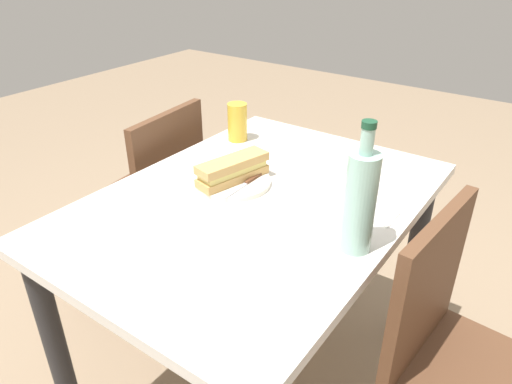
{
  "coord_description": "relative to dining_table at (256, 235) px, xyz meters",
  "views": [
    {
      "loc": [
        0.94,
        0.67,
        1.42
      ],
      "look_at": [
        0.0,
        0.0,
        0.78
      ],
      "focal_mm": 33.14,
      "sensor_mm": 36.0,
      "label": 1
    }
  ],
  "objects": [
    {
      "name": "knife_near",
      "position": [
        -0.03,
        -0.06,
        0.14
      ],
      "size": [
        0.18,
        0.01,
        0.01
      ],
      "color": "silver",
      "rests_on": "plate_near"
    },
    {
      "name": "dining_table",
      "position": [
        0.0,
        0.0,
        0.0
      ],
      "size": [
        1.11,
        0.8,
        0.76
      ],
      "color": "silver",
      "rests_on": "ground"
    },
    {
      "name": "water_bottle",
      "position": [
        0.06,
        0.33,
        0.25
      ],
      "size": [
        0.07,
        0.07,
        0.32
      ],
      "color": "#99C6B7",
      "rests_on": "dining_table"
    },
    {
      "name": "paper_napkin",
      "position": [
        -0.14,
        0.29,
        0.13
      ],
      "size": [
        0.14,
        0.14,
        0.0
      ],
      "primitive_type": "cube",
      "rotation": [
        0.0,
        0.0,
        0.01
      ],
      "color": "white",
      "rests_on": "dining_table"
    },
    {
      "name": "chair_far",
      "position": [
        -0.01,
        0.6,
        -0.14
      ],
      "size": [
        0.43,
        0.43,
        0.87
      ],
      "color": "brown",
      "rests_on": "ground"
    },
    {
      "name": "baguette_sandwich_near",
      "position": [
        -0.03,
        -0.1,
        0.17
      ],
      "size": [
        0.24,
        0.12,
        0.07
      ],
      "color": "tan",
      "rests_on": "plate_near"
    },
    {
      "name": "beer_glass",
      "position": [
        -0.31,
        -0.3,
        0.19
      ],
      "size": [
        0.07,
        0.07,
        0.14
      ],
      "primitive_type": "cylinder",
      "color": "gold",
      "rests_on": "dining_table"
    },
    {
      "name": "chair_near",
      "position": [
        -0.14,
        -0.6,
        -0.14
      ],
      "size": [
        0.44,
        0.44,
        0.87
      ],
      "color": "brown",
      "rests_on": "ground"
    },
    {
      "name": "ground_plane",
      "position": [
        0.0,
        0.0,
        -0.64
      ],
      "size": [
        8.0,
        8.0,
        0.0
      ],
      "primitive_type": "plane",
      "color": "#8C755B"
    },
    {
      "name": "plate_near",
      "position": [
        -0.03,
        -0.1,
        0.13
      ],
      "size": [
        0.22,
        0.22,
        0.01
      ],
      "primitive_type": "cylinder",
      "color": "silver",
      "rests_on": "dining_table"
    }
  ]
}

